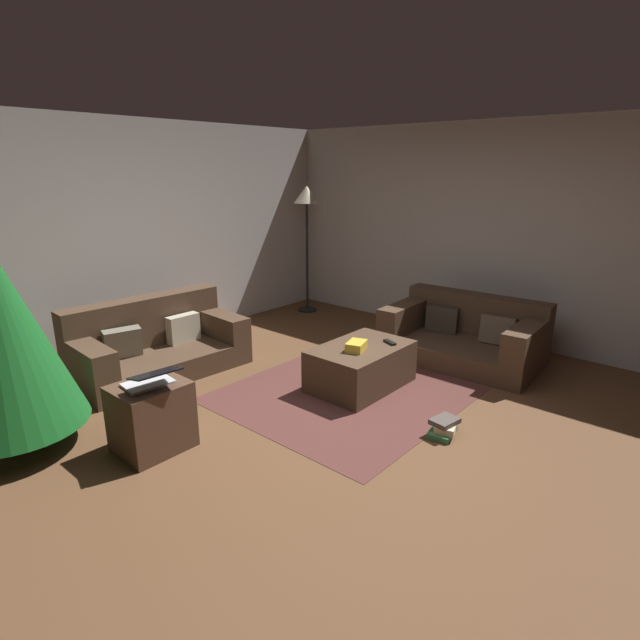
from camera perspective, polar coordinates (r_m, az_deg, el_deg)
ground_plane at (r=4.25m, az=1.54°, el=-12.41°), size 6.40×6.40×0.00m
rear_partition at (r=6.24m, az=-21.44°, el=8.54°), size 6.40×0.12×2.60m
corner_partition at (r=6.50m, az=19.79°, el=8.99°), size 0.12×6.40×2.60m
couch_left at (r=5.61m, az=-17.93°, el=-2.67°), size 1.76×0.96×0.76m
couch_right at (r=5.89m, az=15.99°, el=-1.70°), size 1.05×1.67×0.69m
ottoman at (r=5.00m, az=4.59°, el=-5.18°), size 1.00×0.66×0.42m
gift_box at (r=4.80m, az=4.10°, el=-2.91°), size 0.26×0.21×0.08m
tv_remote at (r=5.03m, az=7.81°, el=-2.49°), size 0.11×0.17×0.02m
side_table at (r=4.11m, az=-18.34°, el=-10.25°), size 0.52×0.44×0.53m
laptop at (r=3.93m, az=-18.43°, el=-6.36°), size 0.38×0.41×0.17m
book_stack at (r=4.30m, az=13.76°, el=-11.54°), size 0.33×0.25×0.14m
corner_lamp at (r=7.39m, az=-1.50°, el=12.78°), size 0.36×0.36×1.82m
area_rug at (r=5.08m, az=4.54°, el=-7.33°), size 2.60×2.00×0.01m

